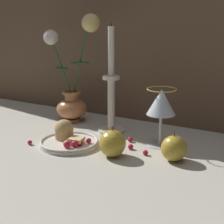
# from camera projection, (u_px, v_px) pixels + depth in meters

# --- Properties ---
(ground_plane) EXTENTS (2.40, 2.40, 0.00)m
(ground_plane) POSITION_uv_depth(u_px,v_px,m) (102.00, 141.00, 1.14)
(ground_plane) COLOR #B7B2A3
(ground_plane) RESTS_ON ground
(vase) EXTENTS (0.21, 0.11, 0.37)m
(vase) POSITION_uv_depth(u_px,v_px,m) (72.00, 86.00, 1.31)
(vase) COLOR #B77042
(vase) RESTS_ON ground_plane
(plate_with_pastries) EXTENTS (0.17, 0.17, 0.07)m
(plate_with_pastries) POSITION_uv_depth(u_px,v_px,m) (68.00, 138.00, 1.11)
(plate_with_pastries) COLOR silver
(plate_with_pastries) RESTS_ON ground_plane
(wine_glass) EXTENTS (0.09, 0.09, 0.17)m
(wine_glass) POSITION_uv_depth(u_px,v_px,m) (161.00, 104.00, 1.08)
(wine_glass) COLOR silver
(wine_glass) RESTS_ON ground_plane
(candlestick) EXTENTS (0.09, 0.09, 0.35)m
(candlestick) POSITION_uv_depth(u_px,v_px,m) (111.00, 97.00, 1.19)
(candlestick) COLOR silver
(candlestick) RESTS_ON ground_plane
(apple_beside_vase) EXTENTS (0.07, 0.07, 0.09)m
(apple_beside_vase) POSITION_uv_depth(u_px,v_px,m) (112.00, 143.00, 1.02)
(apple_beside_vase) COLOR #B2932D
(apple_beside_vase) RESTS_ON ground_plane
(apple_near_glass) EXTENTS (0.07, 0.07, 0.08)m
(apple_near_glass) POSITION_uv_depth(u_px,v_px,m) (174.00, 148.00, 0.99)
(apple_near_glass) COLOR #B2932D
(apple_near_glass) RESTS_ON ground_plane
(berry_near_plate) EXTENTS (0.01, 0.01, 0.01)m
(berry_near_plate) POSITION_uv_depth(u_px,v_px,m) (145.00, 153.00, 1.03)
(berry_near_plate) COLOR #AD192D
(berry_near_plate) RESTS_ON ground_plane
(berry_front_center) EXTENTS (0.01, 0.01, 0.01)m
(berry_front_center) POSITION_uv_depth(u_px,v_px,m) (30.00, 142.00, 1.11)
(berry_front_center) COLOR #AD192D
(berry_front_center) RESTS_ON ground_plane
(berry_by_glass_stem) EXTENTS (0.02, 0.02, 0.02)m
(berry_by_glass_stem) POSITION_uv_depth(u_px,v_px,m) (131.00, 147.00, 1.07)
(berry_by_glass_stem) COLOR #AD192D
(berry_by_glass_stem) RESTS_ON ground_plane
(berry_under_candlestick) EXTENTS (0.02, 0.02, 0.02)m
(berry_under_candlestick) POSITION_uv_depth(u_px,v_px,m) (130.00, 139.00, 1.13)
(berry_under_candlestick) COLOR #AD192D
(berry_under_candlestick) RESTS_ON ground_plane
(berry_far_right) EXTENTS (0.02, 0.02, 0.02)m
(berry_far_right) POSITION_uv_depth(u_px,v_px,m) (115.00, 144.00, 1.10)
(berry_far_right) COLOR #AD192D
(berry_far_right) RESTS_ON ground_plane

